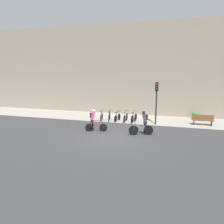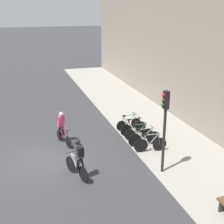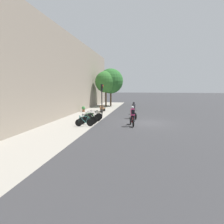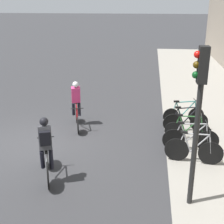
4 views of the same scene
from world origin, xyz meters
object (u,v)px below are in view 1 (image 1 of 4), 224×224
Objects in this scene: cyclist_pink at (94,120)px; traffic_light_pole at (156,96)px; bench at (203,120)px; potted_plant at (194,115)px; parked_bike_2 at (117,117)px; parked_bike_0 at (102,116)px; parked_bike_4 at (134,118)px; cyclist_grey at (143,122)px; parked_bike_3 at (126,117)px; parked_bike_1 at (109,116)px.

traffic_light_pole is (4.37, 3.73, 1.61)m from cyclist_pink.
cyclist_pink reaches higher than bench.
cyclist_pink reaches higher than potted_plant.
parked_bike_2 is 2.01× the size of potted_plant.
bench is at bearing 3.67° from parked_bike_0.
cyclist_pink is 0.97× the size of bench.
parked_bike_4 is 2.94m from traffic_light_pole.
cyclist_grey is 1.01× the size of parked_bike_3.
parked_bike_2 is at bearing -175.57° from bench.
potted_plant is (7.79, 3.13, 0.03)m from parked_bike_1.
potted_plant is at bearing 42.61° from cyclist_pink.
parked_bike_1 is at bearing 89.85° from cyclist_pink.
parked_bike_4 is 5.96m from bench.
cyclist_pink is 1.04× the size of parked_bike_4.
parked_bike_2 is 1.58m from parked_bike_4.
traffic_light_pole is at bearing -5.03° from parked_bike_2.
cyclist_pink is at bearing -111.42° from parked_bike_3.
cyclist_pink is 1.06× the size of parked_bike_1.
parked_bike_1 is (-3.82, 3.94, -0.54)m from cyclist_grey.
parked_bike_0 is 0.90× the size of parked_bike_3.
bench is (7.51, 0.58, 0.09)m from parked_bike_2.
parked_bike_3 reaches higher than parked_bike_1.
parked_bike_1 is at bearing 134.10° from cyclist_grey.
parked_bike_1 is 8.40m from potted_plant.
parked_bike_2 reaches higher than bench.
cyclist_grey is 4.01m from traffic_light_pole.
cyclist_pink is 10.62m from potted_plant.
parked_bike_0 is (-0.78, 4.05, -0.56)m from cyclist_pink.
bench is (9.09, 0.58, 0.09)m from parked_bike_0.
parked_bike_1 is (0.79, 0.00, 0.02)m from parked_bike_0.
parked_bike_0 is at bearing -179.94° from parked_bike_1.
cyclist_grey reaches higher than parked_bike_1.
parked_bike_4 is (3.15, 0.00, 0.03)m from parked_bike_0.
cyclist_grey is 5.52m from parked_bike_1.
cyclist_pink is 1.10× the size of parked_bike_0.
bench is at bearing 5.59° from parked_bike_4.
parked_bike_0 is at bearing -179.97° from parked_bike_4.
parked_bike_1 is 2.37m from parked_bike_4.
bench is at bearing 4.43° from parked_bike_2.
bench is (8.30, 0.58, 0.07)m from parked_bike_1.
parked_bike_2 is 7.68m from potted_plant.
parked_bike_2 reaches higher than potted_plant.
traffic_light_pole is (3.57, -0.31, 2.17)m from parked_bike_2.
cyclist_grey is 6.38m from bench.
traffic_light_pole reaches higher than parked_bike_4.
parked_bike_4 is at bearing 171.00° from traffic_light_pole.
parked_bike_2 is at bearing 0.02° from parked_bike_0.
parked_bike_3 is at bearing 68.58° from cyclist_pink.
bench is (4.48, 4.53, -0.47)m from cyclist_grey.
potted_plant is at bearing 45.10° from traffic_light_pole.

